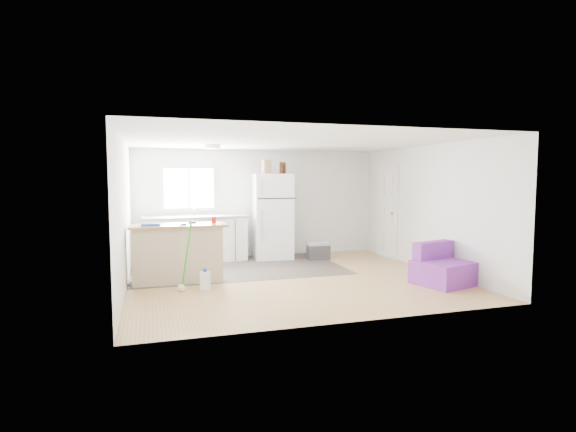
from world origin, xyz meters
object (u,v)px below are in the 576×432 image
Objects in this scene: mop at (183,276)px; purple_seat at (442,269)px; kitchen_cabinets at (196,238)px; blue_tray at (151,224)px; refrigerator at (272,216)px; cardboard_box at (267,167)px; red_cup at (214,220)px; bottle_right at (284,168)px; peninsula at (178,253)px; bottle_left at (281,168)px; cooler at (318,250)px; cleaner_jug at (205,281)px.

purple_seat is at bearing -43.07° from mop.
blue_tray is (-0.89, -1.90, 0.51)m from kitchen_cabinets.
refrigerator is 1.09m from cardboard_box.
cardboard_box is at bearing 109.59° from purple_seat.
bottle_right is at bearing 44.27° from red_cup.
mop is at bearing -51.76° from blue_tray.
bottle_left is at bearing 36.59° from peninsula.
cooler is at bearing -31.08° from bottle_right.
cardboard_box reaches higher than cooler.
kitchen_cabinets is 7.39× the size of cardboard_box.
bottle_right is at bearing 60.10° from cleaner_jug.
kitchen_cabinets is at bearing 94.50° from red_cup.
bottle_left reaches higher than purple_seat.
red_cup is (-3.59, 1.43, 0.80)m from purple_seat.
blue_tray is at bearing -152.77° from cooler.
refrigerator is at bearing 172.74° from bottle_right.
mop is (-2.10, -2.41, -0.70)m from refrigerator.
cleaner_jug is (-0.09, -2.53, -0.34)m from kitchen_cabinets.
blue_tray is (-0.42, -0.06, 0.51)m from peninsula.
purple_seat is 4.24m from mop.
cleaner_jug is at bearing -120.96° from refrigerator.
blue_tray is (-3.48, -1.40, 0.82)m from cooler.
cleaner_jug is 1.16× the size of blue_tray.
kitchen_cabinets is at bearing 64.82° from blue_tray.
bottle_left reaches higher than kitchen_cabinets.
kitchen_cabinets is 2.66m from cooler.
bottle_right is (2.82, 1.79, 0.98)m from blue_tray.
cleaner_jug is 1.40× the size of bottle_right.
cleaner_jug is at bearing -129.78° from bottle_right.
refrigerator reaches higher than blue_tray.
cardboard_box reaches higher than bottle_left.
cooler is 3.37m from cleaner_jug.
cooler is 1.74× the size of blue_tray.
bottle_left is 0.12m from bottle_right.
peninsula is 3.31m from bottle_right.
kitchen_cabinets is at bearing 47.82° from mop.
mop is 3.79m from bottle_right.
purple_seat is 8.42× the size of red_cup.
red_cup is (0.24, 0.69, 0.90)m from cleaner_jug.
blue_tray is at bearing 148.16° from purple_seat.
purple_seat is 4.89m from blue_tray.
bottle_left and bottle_right have the same top height.
purple_seat is 4.04× the size of bottle_right.
kitchen_cabinets reaches higher than cooler.
refrigerator is 3.58× the size of cooler.
cardboard_box is (2.42, 1.79, 1.01)m from blue_tray.
kitchen_cabinets is 2.20× the size of purple_seat.
refrigerator reaches higher than mop.
refrigerator reaches higher than kitchen_cabinets.
red_cup is at bearing 15.66° from mop.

